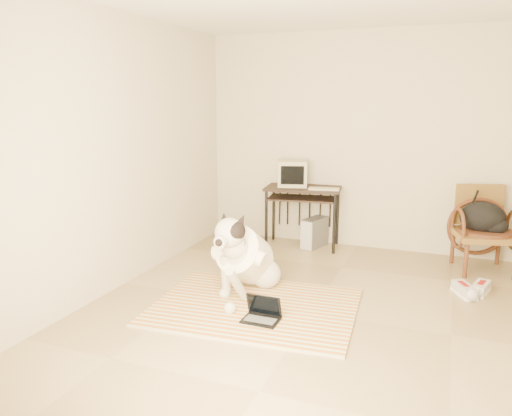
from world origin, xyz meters
The scene contains 15 objects.
floor centered at (0.00, 0.00, 0.00)m, with size 4.50×4.50×0.00m, color #97835C.
wall_back centered at (0.00, 2.25, 1.35)m, with size 4.50×4.50×0.00m, color beige.
wall_front centered at (0.00, -2.25, 1.35)m, with size 4.50×4.50×0.00m, color beige.
wall_left centered at (-2.00, 0.00, 1.35)m, with size 4.50×4.50×0.00m, color beige.
rug centered at (-0.52, -0.08, 0.01)m, with size 1.92×1.52×0.02m.
dog centered at (-0.75, 0.24, 0.35)m, with size 0.59×1.24×0.89m.
laptop centered at (-0.35, -0.34, 0.08)m, with size 0.31×0.23×0.22m.
computer_desk centered at (-0.66, 1.95, 0.67)m, with size 0.99×0.63×0.78m.
crt_monitor centered at (-0.81, 2.00, 0.94)m, with size 0.45×0.44×0.33m.
desk_keyboard centered at (-0.37, 1.87, 0.79)m, with size 0.37×0.14×0.02m, color tan.
pc_tower centered at (-0.50, 1.98, 0.19)m, with size 0.27×0.44×0.38m.
rattan_chair centered at (1.46, 1.83, 0.47)m, with size 0.75×0.73×0.93m.
backpack centered at (1.45, 1.79, 0.59)m, with size 0.50×0.39×0.35m.
sneaker_left centered at (1.28, 0.94, 0.05)m, with size 0.26×0.34×0.11m.
sneaker_right centered at (1.43, 1.05, 0.05)m, with size 0.21×0.34×0.11m.
Camera 1 is at (1.05, -4.06, 1.88)m, focal length 35.00 mm.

